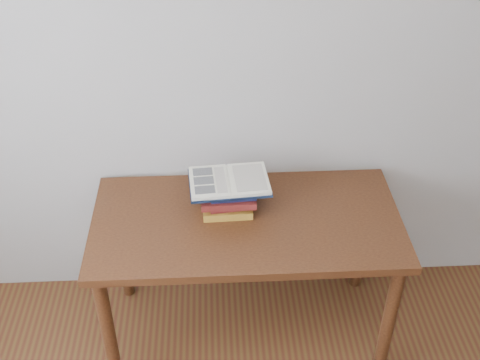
{
  "coord_description": "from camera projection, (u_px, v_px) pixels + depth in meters",
  "views": [
    {
      "loc": [
        -0.02,
        -0.58,
        2.39
      ],
      "look_at": [
        0.08,
        1.45,
        0.87
      ],
      "focal_mm": 45.0,
      "sensor_mm": 36.0,
      "label": 1
    }
  ],
  "objects": [
    {
      "name": "room_shell",
      "position": [
        184.0,
        349.0,
        0.92
      ],
      "size": [
        3.54,
        3.54,
        2.62
      ],
      "color": "#ADA9A4",
      "rests_on": "ground"
    },
    {
      "name": "desk",
      "position": [
        246.0,
        236.0,
        2.63
      ],
      "size": [
        1.33,
        0.66,
        0.71
      ],
      "color": "#4F2A13",
      "rests_on": "ground"
    },
    {
      "name": "book_stack",
      "position": [
        229.0,
        198.0,
        2.59
      ],
      "size": [
        0.23,
        0.19,
        0.12
      ],
      "color": "#B19028",
      "rests_on": "desk"
    },
    {
      "name": "open_book",
      "position": [
        229.0,
        181.0,
        2.56
      ],
      "size": [
        0.36,
        0.26,
        0.03
      ],
      "rotation": [
        0.0,
        0.0,
        0.07
      ],
      "color": "black",
      "rests_on": "book_stack"
    }
  ]
}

